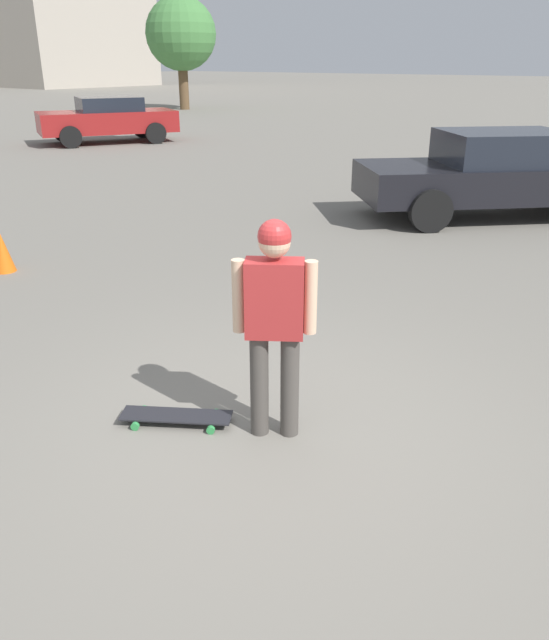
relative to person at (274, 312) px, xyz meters
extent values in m
plane|color=gray|center=(0.00, 0.00, -0.97)|extent=(220.00, 220.00, 0.00)
cylinder|color=#4C4742|center=(-0.06, 0.09, -0.57)|extent=(0.13, 0.13, 0.79)
cylinder|color=#4C4742|center=(0.06, -0.09, -0.57)|extent=(0.13, 0.13, 0.79)
cube|color=#B22D2D|center=(0.00, 0.00, 0.10)|extent=(0.39, 0.44, 0.55)
cylinder|color=beige|center=(-0.14, 0.20, 0.11)|extent=(0.09, 0.09, 0.52)
cylinder|color=beige|center=(0.14, -0.20, 0.11)|extent=(0.09, 0.09, 0.52)
sphere|color=beige|center=(0.00, 0.00, 0.50)|extent=(0.21, 0.21, 0.21)
sphere|color=red|center=(0.00, 0.00, 0.54)|extent=(0.23, 0.23, 0.23)
cube|color=#232328|center=(-0.36, 0.67, -0.90)|extent=(0.63, 0.83, 0.01)
cylinder|color=green|center=(-0.61, 0.85, -0.94)|extent=(0.06, 0.07, 0.06)
cylinder|color=green|center=(-0.41, 0.98, -0.94)|extent=(0.06, 0.07, 0.06)
cylinder|color=green|center=(-0.30, 0.36, -0.94)|extent=(0.06, 0.07, 0.06)
cylinder|color=green|center=(-0.10, 0.49, -0.94)|extent=(0.06, 0.07, 0.06)
cube|color=black|center=(7.78, 1.18, -0.33)|extent=(4.47, 4.51, 0.58)
cube|color=#1E232D|center=(7.86, 1.09, 0.22)|extent=(2.57, 2.58, 0.54)
cylinder|color=black|center=(6.16, 1.58, -0.62)|extent=(0.62, 0.63, 0.69)
cylinder|color=black|center=(7.40, 2.81, -0.62)|extent=(0.62, 0.63, 0.69)
cylinder|color=black|center=(9.40, 0.77, -0.62)|extent=(0.62, 0.63, 0.69)
cube|color=maroon|center=(10.54, 15.00, -0.30)|extent=(4.71, 3.68, 0.67)
cube|color=#1E232D|center=(10.64, 14.94, 0.26)|extent=(2.51, 2.40, 0.44)
cylinder|color=black|center=(8.91, 14.80, -0.63)|extent=(0.69, 0.49, 0.67)
cylinder|color=black|center=(9.79, 16.45, -0.63)|extent=(0.69, 0.49, 0.67)
cylinder|color=black|center=(11.29, 13.54, -0.63)|extent=(0.69, 0.49, 0.67)
cylinder|color=black|center=(12.17, 15.19, -0.63)|extent=(0.69, 0.49, 0.67)
cylinder|color=brown|center=(22.69, 23.62, 0.29)|extent=(0.52, 0.52, 2.52)
sphere|color=#478442|center=(22.69, 23.62, 2.86)|extent=(3.73, 3.73, 3.73)
cone|color=orange|center=(0.89, 5.13, -0.69)|extent=(0.28, 0.28, 0.55)
camera|label=1|loc=(-3.15, -2.41, 1.61)|focal=35.00mm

